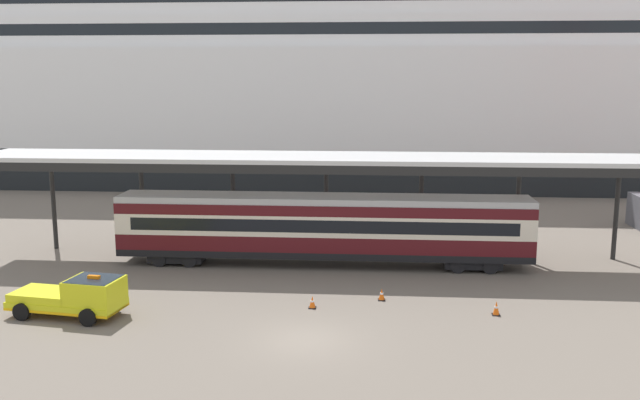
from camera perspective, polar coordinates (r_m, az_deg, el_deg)
ground_plane at (r=29.33m, az=-1.17°, el=-11.55°), size 400.00×400.00×0.00m
cruise_ship at (r=78.91m, az=6.20°, el=12.50°), size 162.13×31.29×41.85m
platform_canopy at (r=39.62m, az=0.30°, el=3.22°), size 40.59×5.07×6.38m
train_carriage at (r=39.79m, az=0.25°, el=-2.21°), size 23.79×2.81×4.11m
service_truck at (r=33.57m, az=-19.57°, el=-7.52°), size 5.44×2.83×2.02m
traffic_cone_near at (r=33.00m, az=-0.64°, el=-8.49°), size 0.36×0.36×0.60m
traffic_cone_mid at (r=33.08m, az=14.44°, el=-8.71°), size 0.36×0.36×0.67m
traffic_cone_far at (r=34.24m, az=5.15°, el=-7.83°), size 0.36×0.36×0.59m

